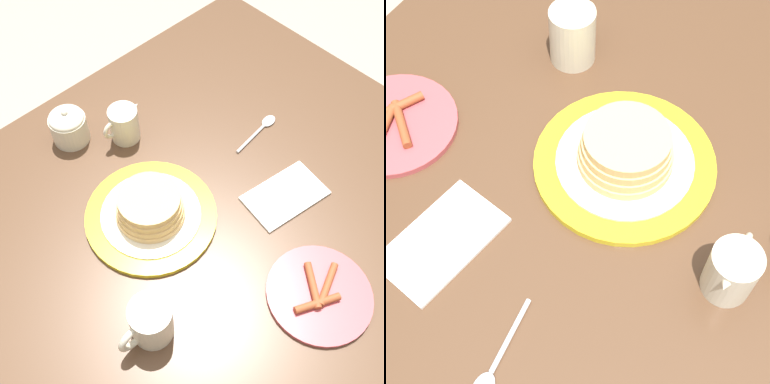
# 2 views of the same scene
# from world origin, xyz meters

# --- Properties ---
(ground_plane) EXTENTS (8.00, 8.00, 0.00)m
(ground_plane) POSITION_xyz_m (0.00, 0.00, 0.00)
(ground_plane) COLOR gray
(dining_table) EXTENTS (1.30, 0.95, 0.75)m
(dining_table) POSITION_xyz_m (0.00, 0.00, 0.63)
(dining_table) COLOR #4C3321
(dining_table) RESTS_ON ground_plane
(pancake_plate) EXTENTS (0.27, 0.27, 0.08)m
(pancake_plate) POSITION_xyz_m (0.03, -0.05, 0.77)
(pancake_plate) COLOR gold
(pancake_plate) RESTS_ON dining_table
(side_plate_bacon) EXTENTS (0.20, 0.20, 0.02)m
(side_plate_bacon) POSITION_xyz_m (-0.09, 0.30, 0.75)
(side_plate_bacon) COLOR #B2474C
(side_plate_bacon) RESTS_ON dining_table
(coffee_mug) EXTENTS (0.11, 0.08, 0.10)m
(coffee_mug) POSITION_xyz_m (0.18, 0.13, 0.80)
(coffee_mug) COLOR beige
(coffee_mug) RESTS_ON dining_table
(creamer_pitcher) EXTENTS (0.10, 0.07, 0.09)m
(creamer_pitcher) POSITION_xyz_m (-0.07, -0.25, 0.79)
(creamer_pitcher) COLOR beige
(creamer_pitcher) RESTS_ON dining_table
(napkin) EXTENTS (0.19, 0.13, 0.01)m
(napkin) POSITION_xyz_m (-0.21, 0.11, 0.75)
(napkin) COLOR white
(napkin) RESTS_ON dining_table
(spoon) EXTENTS (0.14, 0.03, 0.01)m
(spoon) POSITION_xyz_m (-0.32, -0.05, 0.75)
(spoon) COLOR silver
(spoon) RESTS_ON dining_table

